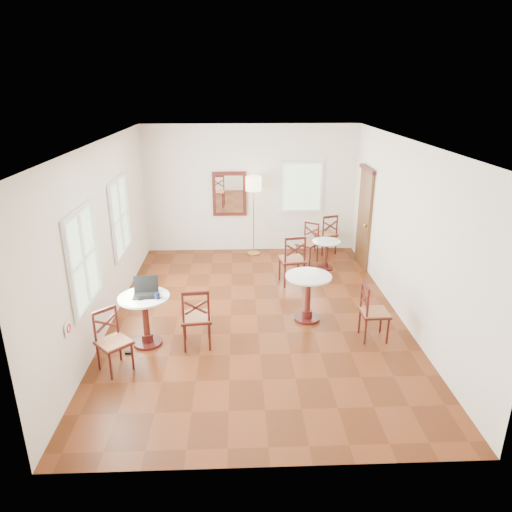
{
  "coord_description": "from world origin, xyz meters",
  "views": [
    {
      "loc": [
        -0.31,
        -7.38,
        3.84
      ],
      "look_at": [
        0.0,
        0.3,
        1.0
      ],
      "focal_mm": 32.79,
      "sensor_mm": 36.0,
      "label": 1
    }
  ],
  "objects_px": {
    "chair_near_a": "(196,317)",
    "chair_mid_b": "(373,312)",
    "cafe_table_mid": "(308,293)",
    "navy_mug": "(158,296)",
    "cafe_table_back": "(326,252)",
    "power_adapter": "(128,353)",
    "floor_lamp": "(253,189)",
    "laptop": "(146,290)",
    "chair_near_b": "(113,341)",
    "cafe_table_near": "(145,315)",
    "chair_mid_a": "(292,259)",
    "mouse": "(139,299)",
    "chair_back_a": "(326,234)",
    "chair_back_b": "(308,243)",
    "water_glass": "(138,288)"
  },
  "relations": [
    {
      "from": "chair_near_a",
      "to": "chair_mid_b",
      "type": "height_order",
      "value": "chair_near_a"
    },
    {
      "from": "cafe_table_mid",
      "to": "navy_mug",
      "type": "xyz_separation_m",
      "value": [
        -2.39,
        -0.8,
        0.36
      ]
    },
    {
      "from": "cafe_table_back",
      "to": "power_adapter",
      "type": "bearing_deg",
      "value": -137.2
    },
    {
      "from": "floor_lamp",
      "to": "laptop",
      "type": "height_order",
      "value": "floor_lamp"
    },
    {
      "from": "laptop",
      "to": "cafe_table_mid",
      "type": "bearing_deg",
      "value": 9.27
    },
    {
      "from": "cafe_table_back",
      "to": "chair_near_b",
      "type": "height_order",
      "value": "chair_near_b"
    },
    {
      "from": "cafe_table_near",
      "to": "cafe_table_back",
      "type": "distance_m",
      "value": 4.53
    },
    {
      "from": "chair_mid_a",
      "to": "mouse",
      "type": "height_order",
      "value": "chair_mid_a"
    },
    {
      "from": "chair_near_b",
      "to": "floor_lamp",
      "type": "xyz_separation_m",
      "value": [
        2.14,
        4.73,
        1.13
      ]
    },
    {
      "from": "chair_near_b",
      "to": "chair_mid_b",
      "type": "distance_m",
      "value": 3.95
    },
    {
      "from": "chair_near_a",
      "to": "navy_mug",
      "type": "xyz_separation_m",
      "value": [
        -0.56,
        -0.0,
        0.37
      ]
    },
    {
      "from": "chair_mid_a",
      "to": "chair_near_a",
      "type": "bearing_deg",
      "value": 43.51
    },
    {
      "from": "cafe_table_near",
      "to": "chair_mid_b",
      "type": "bearing_deg",
      "value": 0.54
    },
    {
      "from": "chair_mid_a",
      "to": "chair_mid_b",
      "type": "bearing_deg",
      "value": 104.59
    },
    {
      "from": "chair_mid_a",
      "to": "navy_mug",
      "type": "distance_m",
      "value": 3.31
    },
    {
      "from": "cafe_table_near",
      "to": "mouse",
      "type": "relative_size",
      "value": 8.56
    },
    {
      "from": "navy_mug",
      "to": "cafe_table_back",
      "type": "bearing_deg",
      "value": 45.17
    },
    {
      "from": "chair_back_a",
      "to": "mouse",
      "type": "bearing_deg",
      "value": 30.82
    },
    {
      "from": "cafe_table_near",
      "to": "cafe_table_back",
      "type": "relative_size",
      "value": 1.27
    },
    {
      "from": "cafe_table_mid",
      "to": "power_adapter",
      "type": "distance_m",
      "value": 3.07
    },
    {
      "from": "cafe_table_back",
      "to": "chair_back_b",
      "type": "relative_size",
      "value": 0.71
    },
    {
      "from": "chair_back_a",
      "to": "water_glass",
      "type": "bearing_deg",
      "value": 27.86
    },
    {
      "from": "chair_mid_a",
      "to": "floor_lamp",
      "type": "height_order",
      "value": "floor_lamp"
    },
    {
      "from": "chair_near_a",
      "to": "chair_mid_b",
      "type": "distance_m",
      "value": 2.77
    },
    {
      "from": "laptop",
      "to": "water_glass",
      "type": "distance_m",
      "value": 0.2
    },
    {
      "from": "floor_lamp",
      "to": "chair_near_a",
      "type": "bearing_deg",
      "value": -103.83
    },
    {
      "from": "chair_back_a",
      "to": "floor_lamp",
      "type": "relative_size",
      "value": 0.52
    },
    {
      "from": "laptop",
      "to": "navy_mug",
      "type": "xyz_separation_m",
      "value": [
        0.2,
        -0.16,
        -0.02
      ]
    },
    {
      "from": "cafe_table_back",
      "to": "mouse",
      "type": "distance_m",
      "value": 4.67
    },
    {
      "from": "chair_near_a",
      "to": "chair_near_b",
      "type": "relative_size",
      "value": 1.1
    },
    {
      "from": "chair_back_a",
      "to": "navy_mug",
      "type": "relative_size",
      "value": 8.26
    },
    {
      "from": "cafe_table_mid",
      "to": "chair_mid_a",
      "type": "xyz_separation_m",
      "value": [
        -0.09,
        1.56,
        0.01
      ]
    },
    {
      "from": "chair_mid_a",
      "to": "chair_mid_b",
      "type": "relative_size",
      "value": 1.12
    },
    {
      "from": "chair_near_b",
      "to": "floor_lamp",
      "type": "relative_size",
      "value": 0.49
    },
    {
      "from": "power_adapter",
      "to": "cafe_table_mid",
      "type": "bearing_deg",
      "value": 19.16
    },
    {
      "from": "cafe_table_mid",
      "to": "chair_back_a",
      "type": "xyz_separation_m",
      "value": [
        0.93,
        3.37,
        -0.03
      ]
    },
    {
      "from": "chair_near_a",
      "to": "navy_mug",
      "type": "height_order",
      "value": "chair_near_a"
    },
    {
      "from": "chair_back_a",
      "to": "water_glass",
      "type": "height_order",
      "value": "chair_back_a"
    },
    {
      "from": "chair_mid_b",
      "to": "power_adapter",
      "type": "height_order",
      "value": "chair_mid_b"
    },
    {
      "from": "chair_mid_a",
      "to": "navy_mug",
      "type": "xyz_separation_m",
      "value": [
        -2.3,
        -2.36,
        0.34
      ]
    },
    {
      "from": "chair_near_b",
      "to": "power_adapter",
      "type": "xyz_separation_m",
      "value": [
        0.09,
        0.39,
        -0.43
      ]
    },
    {
      "from": "chair_near_b",
      "to": "chair_mid_a",
      "type": "xyz_separation_m",
      "value": [
        2.86,
        2.94,
        0.07
      ]
    },
    {
      "from": "laptop",
      "to": "water_glass",
      "type": "xyz_separation_m",
      "value": [
        -0.14,
        0.14,
        -0.02
      ]
    },
    {
      "from": "mouse",
      "to": "water_glass",
      "type": "xyz_separation_m",
      "value": [
        -0.07,
        0.34,
        0.03
      ]
    },
    {
      "from": "chair_near_a",
      "to": "chair_mid_a",
      "type": "distance_m",
      "value": 2.93
    },
    {
      "from": "cafe_table_back",
      "to": "laptop",
      "type": "xyz_separation_m",
      "value": [
        -3.32,
        -2.98,
        0.49
      ]
    },
    {
      "from": "floor_lamp",
      "to": "navy_mug",
      "type": "relative_size",
      "value": 16.0
    },
    {
      "from": "chair_near_b",
      "to": "power_adapter",
      "type": "relative_size",
      "value": 10.51
    },
    {
      "from": "chair_mid_b",
      "to": "chair_near_a",
      "type": "bearing_deg",
      "value": 91.73
    },
    {
      "from": "chair_back_a",
      "to": "cafe_table_near",
      "type": "bearing_deg",
      "value": 30.28
    }
  ]
}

